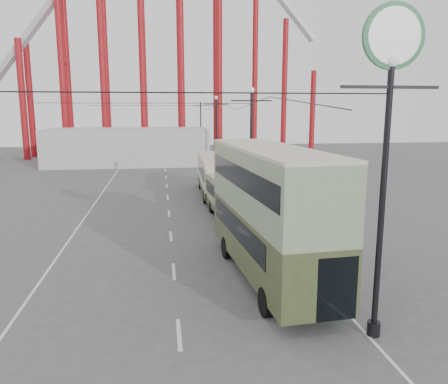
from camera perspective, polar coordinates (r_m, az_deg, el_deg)
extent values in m
plane|color=#4C4C4E|center=(17.71, -2.83, -14.77)|extent=(160.00, 160.00, 0.00)
cube|color=silver|center=(35.75, -7.30, -1.67)|extent=(0.15, 82.00, 0.01)
cube|color=silver|center=(37.36, 2.54, -1.06)|extent=(0.12, 120.00, 0.01)
cube|color=silver|center=(37.14, -16.62, -1.57)|extent=(0.12, 120.00, 0.01)
cylinder|color=black|center=(15.04, 19.93, -1.90)|extent=(0.20, 0.20, 9.00)
cylinder|color=black|center=(16.46, 18.95, -16.50)|extent=(0.44, 0.44, 0.50)
cube|color=black|center=(14.73, 20.88, 12.68)|extent=(3.20, 0.10, 0.10)
sphere|color=white|center=(14.79, 21.10, 15.77)|extent=(0.44, 0.44, 0.44)
cylinder|color=#226337|center=(14.88, 21.29, 18.45)|extent=(2.00, 0.12, 2.00)
cylinder|color=white|center=(14.88, 21.29, 18.45)|extent=(1.70, 0.16, 1.70)
cylinder|color=black|center=(34.79, 3.54, 5.55)|extent=(0.20, 0.20, 9.00)
cylinder|color=black|center=(35.42, 3.46, -1.31)|extent=(0.44, 0.44, 0.50)
cube|color=black|center=(34.66, 3.61, 11.82)|extent=(3.20, 0.10, 0.10)
sphere|color=white|center=(34.68, 3.63, 13.14)|extent=(0.44, 0.44, 0.44)
cylinder|color=black|center=(56.45, -1.02, 7.54)|extent=(0.20, 0.20, 9.00)
cylinder|color=black|center=(56.85, -1.00, 3.26)|extent=(0.44, 0.44, 0.50)
cube|color=black|center=(56.37, -1.03, 11.40)|extent=(3.20, 0.10, 0.10)
sphere|color=white|center=(56.39, -1.03, 12.22)|extent=(0.44, 0.44, 0.44)
cylinder|color=black|center=(78.31, -3.05, 8.41)|extent=(0.20, 0.20, 9.00)
cylinder|color=black|center=(78.59, -3.02, 5.32)|extent=(0.44, 0.44, 0.50)
cube|color=black|center=(78.25, -3.08, 11.20)|extent=(3.20, 0.10, 0.10)
sphere|color=white|center=(78.26, -3.09, 11.78)|extent=(0.44, 0.44, 0.44)
cylinder|color=maroon|center=(73.86, -24.81, 10.82)|extent=(1.00, 1.00, 18.00)
cylinder|color=maroon|center=(77.71, -23.98, 10.83)|extent=(1.00, 1.00, 18.00)
cylinder|color=maroon|center=(72.65, -20.41, 14.71)|extent=(1.00, 1.00, 27.00)
cylinder|color=maroon|center=(76.56, -19.78, 14.51)|extent=(1.00, 1.00, 27.00)
cylinder|color=maroon|center=(72.19, -15.75, 18.60)|extent=(1.00, 1.00, 36.00)
cylinder|color=maroon|center=(76.13, -15.34, 18.19)|extent=(1.00, 1.00, 36.00)
cylinder|color=maroon|center=(72.52, -10.86, 22.37)|extent=(1.00, 1.00, 45.00)
cylinder|color=maroon|center=(76.43, -10.72, 21.76)|extent=(1.00, 1.00, 45.00)
cylinder|color=maroon|center=(73.93, 4.08, 16.42)|extent=(0.90, 0.90, 30.00)
cylinder|color=maroon|center=(74.85, 7.88, 13.20)|extent=(0.90, 0.90, 22.00)
cylinder|color=maroon|center=(76.30, 11.47, 10.04)|extent=(0.90, 0.90, 14.00)
cube|color=#AEAEB3|center=(76.55, 8.15, 22.97)|extent=(9.89, 2.00, 10.87)
cube|color=#A4A49F|center=(63.30, -12.35, 5.83)|extent=(22.00, 10.00, 5.00)
cube|color=#333E21|center=(19.95, 5.87, -6.16)|extent=(3.61, 11.37, 2.46)
cube|color=black|center=(19.81, 5.90, -4.77)|extent=(3.49, 9.14, 1.01)
cube|color=gray|center=(19.59, 5.95, -2.24)|extent=(3.63, 11.37, 0.34)
cube|color=gray|center=(19.33, 6.03, 1.80)|extent=(3.61, 11.37, 2.46)
cube|color=black|center=(19.31, 6.04, 2.13)|extent=(3.60, 10.70, 0.95)
cube|color=beige|center=(19.17, 6.11, 5.64)|extent=(3.63, 11.37, 0.13)
cylinder|color=black|center=(22.89, 0.31, -7.25)|extent=(0.39, 1.14, 1.12)
cylinder|color=black|center=(23.55, 6.37, -6.79)|extent=(0.39, 1.14, 1.12)
cylinder|color=black|center=(16.85, 5.49, -14.11)|extent=(0.39, 1.14, 1.12)
cylinder|color=black|center=(17.73, 13.50, -13.05)|extent=(0.39, 1.14, 1.12)
cube|color=gray|center=(29.77, 1.28, -1.01)|extent=(2.89, 9.99, 2.15)
cube|color=black|center=(29.70, 1.29, -0.33)|extent=(2.86, 8.92, 0.85)
cube|color=#333E21|center=(29.96, 1.28, -2.61)|extent=(2.92, 10.00, 0.45)
cube|color=gray|center=(29.56, 1.29, 1.17)|extent=(2.91, 10.00, 0.14)
cylinder|color=black|center=(32.47, -1.59, -2.05)|extent=(0.31, 0.91, 0.90)
cylinder|color=black|center=(32.88, 1.89, -1.89)|extent=(0.31, 0.91, 0.90)
cylinder|color=black|center=(26.84, 0.70, -4.78)|extent=(0.31, 0.91, 0.90)
cylinder|color=black|center=(27.34, 4.86, -4.53)|extent=(0.31, 0.91, 0.90)
cube|color=beige|center=(39.40, -1.01, 2.45)|extent=(3.16, 11.26, 2.68)
cube|color=black|center=(39.34, -1.01, 3.09)|extent=(3.15, 9.92, 1.06)
cube|color=#333E21|center=(39.57, -1.00, 0.93)|extent=(3.19, 11.26, 0.56)
cube|color=beige|center=(39.22, -1.02, 4.52)|extent=(3.18, 11.26, 0.18)
cylinder|color=black|center=(42.39, -3.07, 1.11)|extent=(0.35, 1.13, 1.12)
cylinder|color=black|center=(42.60, 0.33, 1.17)|extent=(0.35, 1.13, 1.12)
cylinder|color=black|center=(36.24, -2.50, -0.53)|extent=(0.35, 1.13, 1.12)
cylinder|color=black|center=(36.49, 1.46, -0.45)|extent=(0.35, 1.13, 1.12)
imported|color=black|center=(22.14, 3.62, -7.15)|extent=(0.67, 0.49, 1.67)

